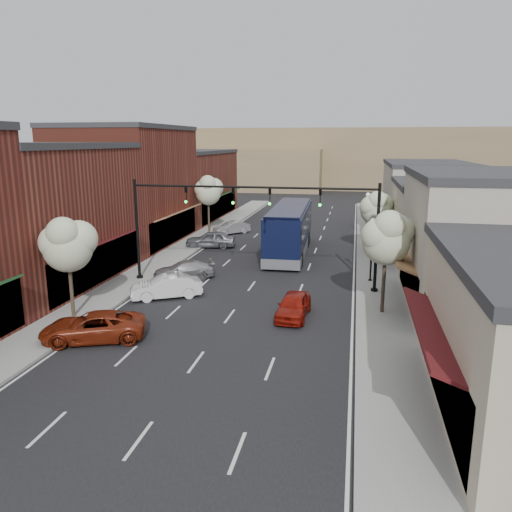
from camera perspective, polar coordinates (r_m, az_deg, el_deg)
The scene contains 28 objects.
ground at distance 26.09m, azimuth -4.13°, elevation -8.35°, with size 160.00×160.00×0.00m, color black.
sidewalk_left at distance 45.48m, azimuth -8.19°, elevation 0.93°, with size 2.80×73.00×0.15m, color gray.
sidewalk_right at distance 42.99m, azimuth 13.45°, elevation -0.00°, with size 2.80×73.00×0.15m, color gray.
curb_left at distance 45.04m, azimuth -6.51°, elevation 0.86°, with size 0.25×73.00×0.17m, color gray.
curb_right at distance 42.95m, azimuth 11.59°, elevation 0.08°, with size 0.25×73.00×0.17m, color gray.
bldg_left_midnear at distance 36.33m, azimuth -23.83°, elevation 4.26°, with size 10.14×14.10×9.40m.
bldg_left_midfar at distance 48.30m, azimuth -14.41°, elevation 7.75°, with size 10.14×14.10×10.90m.
bldg_left_far at distance 63.16m, azimuth -8.05°, elevation 8.04°, with size 10.14×18.10×8.40m.
bldg_right_midnear at distance 30.77m, azimuth 24.53°, elevation 1.37°, with size 9.14×12.10×7.90m.
bldg_right_midfar at distance 42.49m, azimuth 20.86°, elevation 3.60°, with size 9.14×12.10×6.40m.
bldg_right_far at distance 56.17m, azimuth 18.65°, elevation 6.37°, with size 9.14×16.10×7.40m.
hill_far at distance 113.65m, azimuth 8.12°, elevation 11.12°, with size 120.00×30.00×12.00m, color #7A6647.
hill_near at distance 106.34m, azimuth -6.09°, elevation 9.98°, with size 50.00×20.00×8.00m, color #7A6647.
signal_mast_right at distance 31.79m, azimuth 9.47°, elevation 4.03°, with size 8.22×0.46×7.00m.
signal_mast_left at distance 34.03m, azimuth -9.85°, elevation 4.60°, with size 8.22×0.46×7.00m.
tree_right_near at distance 27.86m, azimuth 14.77°, elevation 2.16°, with size 2.85×2.65×5.95m.
tree_right_far at distance 43.73m, azimuth 13.59°, elevation 5.42°, with size 2.85×2.65×5.43m.
tree_left_near at distance 28.15m, azimuth -20.73°, elevation 1.37°, with size 2.85×2.65×5.69m.
tree_left_far at distance 51.75m, azimuth -5.45°, elevation 7.53°, with size 2.85×2.65×6.13m.
lamp_post_near at distance 34.54m, azimuth 13.14°, elevation 1.85°, with size 0.44×0.44×4.44m.
lamp_post_far at distance 51.82m, azimuth 12.62°, elevation 5.51°, with size 0.44×0.44×4.44m.
coach_bus at distance 42.88m, azimuth 3.87°, elevation 3.09°, with size 3.35×13.51×4.10m.
red_hatchback at distance 27.57m, azimuth 4.32°, elevation -5.67°, with size 1.60×3.97×1.35m, color maroon.
parked_car_a at distance 25.68m, azimuth -18.12°, elevation -7.70°, with size 2.30×4.99×1.39m, color maroon.
parked_car_b at distance 31.32m, azimuth -10.24°, elevation -3.47°, with size 1.51×4.34×1.43m, color silver.
parked_car_c at distance 35.55m, azimuth -8.24°, elevation -1.57°, with size 1.74×4.28×1.24m, color gray.
parked_car_d at distance 45.54m, azimuth -5.21°, elevation 1.92°, with size 1.81×4.51×1.54m, color slate.
parked_car_e at distance 52.19m, azimuth -2.81°, elevation 3.24°, with size 1.37×3.94×1.30m, color #AAAAB0.
Camera 1 is at (6.56, -23.40, 9.49)m, focal length 35.00 mm.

